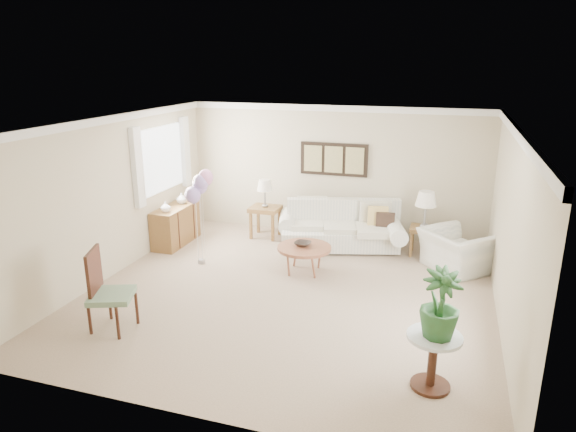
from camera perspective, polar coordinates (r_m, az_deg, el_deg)
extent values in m
plane|color=tan|center=(7.96, 0.07, -8.59)|extent=(6.00, 6.00, 0.00)
cube|color=beige|center=(10.30, 5.12, 4.95)|extent=(6.00, 0.04, 2.60)
cube|color=beige|center=(4.90, -10.69, -9.17)|extent=(6.00, 0.04, 2.60)
cube|color=beige|center=(8.84, -18.83, 2.07)|extent=(0.04, 6.00, 2.60)
cube|color=beige|center=(7.22, 23.42, -1.67)|extent=(0.04, 6.00, 2.60)
cube|color=white|center=(7.23, 0.07, 10.26)|extent=(6.00, 6.00, 0.02)
cube|color=white|center=(10.09, 5.27, 11.82)|extent=(6.00, 0.06, 0.12)
cube|color=white|center=(8.60, -19.46, 10.06)|extent=(0.06, 6.00, 0.12)
cube|color=white|center=(6.95, 24.37, 8.09)|extent=(0.06, 6.00, 0.12)
cube|color=white|center=(9.96, -13.89, 6.17)|extent=(0.04, 1.40, 1.20)
cube|color=white|center=(9.24, -16.39, 5.15)|extent=(0.10, 0.22, 1.40)
cube|color=white|center=(10.67, -11.35, 7.02)|extent=(0.10, 0.22, 1.40)
cube|color=black|center=(10.23, 5.12, 6.29)|extent=(1.35, 0.04, 0.65)
cube|color=#8C8C59|center=(10.30, 2.79, 6.42)|extent=(0.36, 0.02, 0.52)
cube|color=#8C8C59|center=(10.20, 5.09, 6.27)|extent=(0.36, 0.02, 0.52)
cube|color=#8C8C59|center=(10.12, 7.42, 6.11)|extent=(0.36, 0.02, 0.52)
cube|color=silver|center=(9.77, 5.72, -2.33)|extent=(2.33, 1.45, 0.35)
cube|color=silver|center=(9.96, 6.18, 0.40)|extent=(2.14, 0.81, 0.54)
cylinder|color=silver|center=(9.95, -0.08, -0.51)|extent=(0.55, 0.94, 0.32)
cylinder|color=silver|center=(9.56, 11.83, -1.63)|extent=(0.55, 0.94, 0.32)
cube|color=#EDE5C1|center=(9.80, 2.14, -0.87)|extent=(0.76, 0.85, 0.12)
cube|color=#EDE5C1|center=(9.66, 5.69, -1.21)|extent=(0.76, 0.85, 0.12)
cube|color=#EDE5C1|center=(9.56, 9.33, -1.55)|extent=(0.76, 0.85, 0.12)
cube|color=#86C0D1|center=(9.93, 1.59, 0.68)|extent=(0.37, 0.12, 0.37)
cube|color=#E5C06B|center=(9.64, 9.95, -0.06)|extent=(0.37, 0.12, 0.37)
cube|color=#31221A|center=(9.58, 10.75, -0.60)|extent=(0.34, 0.10, 0.34)
cube|color=silver|center=(9.84, 5.68, -3.41)|extent=(1.97, 0.79, 0.04)
cube|color=olive|center=(10.24, -2.56, 0.81)|extent=(0.58, 0.52, 0.08)
cube|color=olive|center=(10.22, -4.15, -1.09)|extent=(0.05, 0.05, 0.54)
cube|color=olive|center=(10.07, -1.71, -1.34)|extent=(0.05, 0.05, 0.54)
cube|color=olive|center=(10.59, -3.32, -0.42)|extent=(0.05, 0.05, 0.54)
cube|color=olive|center=(10.44, -0.95, -0.65)|extent=(0.05, 0.05, 0.54)
cube|color=olive|center=(9.62, 14.86, -1.40)|extent=(0.49, 0.44, 0.07)
cube|color=olive|center=(9.54, 13.51, -3.13)|extent=(0.04, 0.04, 0.46)
cube|color=olive|center=(9.53, 15.84, -3.35)|extent=(0.04, 0.04, 0.46)
cube|color=olive|center=(9.88, 13.68, -2.46)|extent=(0.04, 0.04, 0.46)
cube|color=olive|center=(9.87, 15.93, -2.66)|extent=(0.04, 0.04, 0.46)
cylinder|color=gray|center=(10.22, -2.57, 1.18)|extent=(0.13, 0.13, 0.06)
cylinder|color=gray|center=(10.17, -2.58, 2.09)|extent=(0.04, 0.04, 0.28)
cone|color=silver|center=(10.11, -2.60, 3.46)|extent=(0.32, 0.32, 0.22)
cylinder|color=gray|center=(9.60, 14.89, -1.01)|extent=(0.16, 0.16, 0.07)
cylinder|color=gray|center=(9.54, 14.98, 0.13)|extent=(0.04, 0.04, 0.33)
cone|color=silver|center=(9.46, 15.12, 1.87)|extent=(0.38, 0.38, 0.27)
cylinder|color=#92573E|center=(8.56, 1.82, -3.57)|extent=(0.90, 0.90, 0.05)
cylinder|color=#92573E|center=(8.78, 3.53, -4.64)|extent=(0.04, 0.04, 0.41)
cylinder|color=#92573E|center=(8.89, 0.86, -4.34)|extent=(0.04, 0.04, 0.41)
cylinder|color=#92573E|center=(8.51, 0.02, -5.34)|extent=(0.04, 0.04, 0.41)
cylinder|color=#92573E|center=(8.40, 2.81, -5.67)|extent=(0.04, 0.04, 0.41)
imported|color=black|center=(8.57, 1.64, -3.11)|extent=(0.31, 0.31, 0.07)
imported|color=silver|center=(9.15, 18.10, -3.67)|extent=(1.38, 1.38, 0.68)
cylinder|color=silver|center=(5.81, 15.98, -12.77)|extent=(0.59, 0.59, 0.04)
cylinder|color=#39160F|center=(5.96, 15.72, -15.40)|extent=(0.10, 0.10, 0.59)
cylinder|color=#39160F|center=(6.13, 15.49, -17.78)|extent=(0.43, 0.43, 0.01)
imported|color=#285123|center=(5.60, 16.56, -9.35)|extent=(0.56, 0.56, 0.76)
cube|color=slate|center=(7.17, -19.00, -8.38)|extent=(0.69, 0.69, 0.07)
cylinder|color=#39160F|center=(7.25, -21.19, -10.58)|extent=(0.04, 0.04, 0.44)
cylinder|color=#39160F|center=(7.01, -18.40, -11.26)|extent=(0.04, 0.04, 0.44)
cylinder|color=#39160F|center=(7.55, -19.18, -9.25)|extent=(0.04, 0.04, 0.44)
cylinder|color=#39160F|center=(7.31, -16.45, -9.84)|extent=(0.04, 0.04, 0.44)
cube|color=#39160F|center=(7.18, -20.77, -5.74)|extent=(0.22, 0.49, 0.59)
cube|color=olive|center=(10.16, -12.32, -0.98)|extent=(0.45, 1.20, 0.74)
cube|color=#39160F|center=(9.92, -13.15, -1.49)|extent=(0.46, 0.02, 0.70)
cube|color=#39160F|center=(10.41, -11.49, -0.50)|extent=(0.46, 0.02, 0.70)
imported|color=white|center=(9.72, -13.46, 0.99)|extent=(0.20, 0.20, 0.19)
imported|color=#B2B2B2|center=(10.22, -11.74, 1.93)|extent=(0.26, 0.26, 0.21)
cube|color=gray|center=(9.19, -9.61, -4.98)|extent=(0.09, 0.09, 0.07)
ellipsoid|color=#ED90CD|center=(8.81, -10.62, 2.34)|extent=(0.25, 0.25, 0.29)
cylinder|color=silver|center=(9.00, -10.09, -1.72)|extent=(0.01, 0.01, 1.04)
ellipsoid|color=#A383D3|center=(8.74, -9.74, 3.34)|extent=(0.25, 0.25, 0.29)
cylinder|color=silver|center=(8.96, -9.65, -1.25)|extent=(0.01, 0.01, 1.20)
ellipsoid|color=#FFB445|center=(8.89, -9.78, 3.71)|extent=(0.25, 0.25, 0.29)
cylinder|color=silver|center=(9.03, -9.68, -1.03)|extent=(0.01, 0.01, 1.22)
ellipsoid|color=#ED90CD|center=(8.71, -9.12, 4.25)|extent=(0.25, 0.25, 0.29)
cylinder|color=silver|center=(8.94, -9.35, -0.82)|extent=(0.01, 0.01, 1.33)
ellipsoid|color=#A383D3|center=(8.69, -10.49, 2.28)|extent=(0.25, 0.25, 0.29)
cylinder|color=silver|center=(8.94, -10.02, -1.78)|extent=(0.01, 0.01, 1.06)
ellipsoid|color=#A383D3|center=(8.70, -9.60, 3.73)|extent=(0.25, 0.25, 0.29)
cylinder|color=silver|center=(8.94, -9.59, -1.07)|extent=(0.01, 0.01, 1.26)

